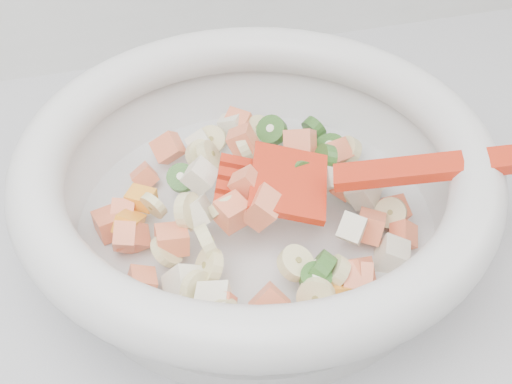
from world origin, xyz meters
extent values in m
cylinder|color=silver|center=(-0.11, 1.44, 0.91)|extent=(0.29, 0.29, 0.02)
torus|color=silver|center=(-0.11, 1.44, 0.98)|extent=(0.36, 0.36, 0.04)
cylinder|color=beige|center=(-0.16, 1.35, 0.93)|extent=(0.03, 0.02, 0.03)
cylinder|color=beige|center=(-0.16, 1.39, 0.94)|extent=(0.03, 0.04, 0.04)
cylinder|color=beige|center=(-0.19, 1.46, 0.94)|extent=(0.02, 0.02, 0.03)
cylinder|color=beige|center=(-0.10, 1.50, 0.95)|extent=(0.02, 0.03, 0.03)
cylinder|color=beige|center=(-0.13, 1.50, 0.94)|extent=(0.03, 0.03, 0.03)
cylinder|color=beige|center=(-0.10, 1.35, 0.93)|extent=(0.03, 0.03, 0.04)
cylinder|color=beige|center=(-0.03, 1.43, 0.94)|extent=(0.04, 0.02, 0.04)
cylinder|color=beige|center=(-0.08, 1.36, 0.94)|extent=(0.03, 0.03, 0.03)
cylinder|color=beige|center=(-0.14, 1.43, 0.96)|extent=(0.03, 0.02, 0.03)
cylinder|color=beige|center=(-0.17, 1.37, 0.93)|extent=(0.03, 0.03, 0.03)
cylinder|color=beige|center=(-0.08, 1.54, 0.93)|extent=(0.03, 0.02, 0.03)
cylinder|color=beige|center=(-0.12, 1.54, 0.93)|extent=(0.03, 0.03, 0.03)
cylinder|color=beige|center=(-0.02, 1.49, 0.93)|extent=(0.02, 0.03, 0.03)
cylinder|color=beige|center=(-0.18, 1.36, 0.92)|extent=(0.03, 0.03, 0.03)
cylinder|color=beige|center=(-0.18, 1.42, 0.93)|extent=(0.03, 0.03, 0.03)
cylinder|color=beige|center=(-0.14, 1.51, 0.94)|extent=(0.04, 0.03, 0.03)
cylinder|color=beige|center=(-0.01, 1.41, 0.93)|extent=(0.03, 0.03, 0.03)
cylinder|color=beige|center=(-0.10, 1.37, 0.94)|extent=(0.04, 0.03, 0.02)
cylinder|color=beige|center=(-0.16, 1.40, 0.95)|extent=(0.02, 0.03, 0.03)
cylinder|color=beige|center=(-0.01, 1.45, 0.93)|extent=(0.03, 0.02, 0.04)
cylinder|color=beige|center=(-0.16, 1.43, 0.95)|extent=(0.03, 0.03, 0.03)
cube|color=#FF7E50|center=(-0.06, 1.36, 0.93)|extent=(0.03, 0.03, 0.03)
cube|color=#FF7E50|center=(-0.14, 1.42, 0.96)|extent=(0.03, 0.03, 0.02)
cube|color=#FF7E50|center=(-0.03, 1.40, 0.93)|extent=(0.03, 0.03, 0.03)
cube|color=#FF7E50|center=(-0.11, 1.41, 0.96)|extent=(0.04, 0.04, 0.03)
cube|color=#FF7E50|center=(-0.12, 1.43, 0.96)|extent=(0.03, 0.03, 0.03)
cube|color=#FF7E50|center=(-0.01, 1.42, 0.93)|extent=(0.02, 0.03, 0.03)
cube|color=#FF7E50|center=(-0.21, 1.40, 0.92)|extent=(0.02, 0.02, 0.03)
cube|color=#FF7E50|center=(-0.18, 1.42, 0.94)|extent=(0.02, 0.02, 0.02)
cube|color=#FF7E50|center=(-0.22, 1.46, 0.93)|extent=(0.03, 0.03, 0.02)
cube|color=#FF7E50|center=(-0.01, 1.39, 0.93)|extent=(0.03, 0.02, 0.03)
cube|color=#FF7E50|center=(-0.12, 1.34, 0.92)|extent=(0.03, 0.03, 0.03)
cube|color=#FF7E50|center=(-0.21, 1.44, 0.93)|extent=(0.02, 0.03, 0.03)
cube|color=#FF7E50|center=(-0.16, 1.35, 0.93)|extent=(0.03, 0.03, 0.03)
cube|color=#FF7E50|center=(-0.06, 1.50, 0.94)|extent=(0.03, 0.04, 0.04)
cube|color=#FF7E50|center=(-0.10, 1.55, 0.93)|extent=(0.03, 0.03, 0.03)
cube|color=#FF7E50|center=(-0.04, 1.44, 0.94)|extent=(0.02, 0.02, 0.02)
cube|color=#FF7E50|center=(-0.06, 1.36, 0.93)|extent=(0.03, 0.03, 0.03)
cube|color=#FF7E50|center=(-0.21, 1.47, 0.93)|extent=(0.02, 0.03, 0.02)
cube|color=#FF7E50|center=(-0.16, 1.53, 0.93)|extent=(0.03, 0.03, 0.03)
cube|color=#FF7E50|center=(-0.03, 1.49, 0.93)|extent=(0.03, 0.03, 0.03)
cube|color=#FF7E50|center=(-0.10, 1.51, 0.95)|extent=(0.03, 0.03, 0.03)
cube|color=#FF7E50|center=(-0.19, 1.51, 0.93)|extent=(0.02, 0.02, 0.03)
cube|color=#FF7E50|center=(-0.13, 1.35, 0.94)|extent=(0.03, 0.03, 0.03)
cube|color=#FF7E50|center=(-0.21, 1.44, 0.93)|extent=(0.03, 0.03, 0.03)
cylinder|color=green|center=(-0.03, 1.53, 0.93)|extent=(0.02, 0.03, 0.03)
cylinder|color=green|center=(-0.08, 1.45, 0.96)|extent=(0.03, 0.02, 0.03)
cylinder|color=green|center=(-0.05, 1.47, 0.95)|extent=(0.02, 0.04, 0.04)
cylinder|color=green|center=(-0.16, 1.48, 0.94)|extent=(0.03, 0.03, 0.03)
cylinder|color=green|center=(-0.09, 1.36, 0.94)|extent=(0.03, 0.03, 0.02)
cylinder|color=green|center=(-0.03, 1.50, 0.93)|extent=(0.03, 0.03, 0.02)
cylinder|color=green|center=(-0.05, 1.51, 0.93)|extent=(0.03, 0.03, 0.02)
cylinder|color=green|center=(-0.09, 1.37, 0.94)|extent=(0.03, 0.04, 0.03)
cylinder|color=green|center=(-0.07, 1.53, 0.94)|extent=(0.04, 0.04, 0.03)
cube|color=beige|center=(-0.09, 1.34, 0.92)|extent=(0.03, 0.04, 0.04)
cube|color=beige|center=(-0.02, 1.44, 0.93)|extent=(0.03, 0.03, 0.04)
cube|color=beige|center=(-0.03, 1.43, 0.94)|extent=(0.03, 0.03, 0.03)
cube|color=beige|center=(-0.16, 1.36, 0.93)|extent=(0.03, 0.03, 0.02)
cube|color=beige|center=(-0.03, 1.45, 0.94)|extent=(0.03, 0.03, 0.02)
cube|color=beige|center=(-0.03, 1.37, 0.92)|extent=(0.03, 0.03, 0.03)
cube|color=beige|center=(-0.06, 1.44, 0.95)|extent=(0.03, 0.03, 0.03)
cube|color=beige|center=(-0.15, 1.47, 0.95)|extent=(0.03, 0.03, 0.03)
cube|color=beige|center=(-0.18, 1.36, 0.93)|extent=(0.03, 0.03, 0.03)
cube|color=beige|center=(-0.14, 1.53, 0.93)|extent=(0.03, 0.02, 0.02)
cube|color=beige|center=(-0.18, 1.38, 0.93)|extent=(0.03, 0.03, 0.04)
cube|color=beige|center=(-0.10, 1.55, 0.93)|extent=(0.03, 0.03, 0.02)
cube|color=beige|center=(-0.16, 1.43, 0.95)|extent=(0.03, 0.03, 0.03)
cube|color=beige|center=(-0.05, 1.39, 0.94)|extent=(0.03, 0.03, 0.03)
cube|color=orange|center=(-0.07, 1.35, 0.93)|extent=(0.03, 0.02, 0.02)
cube|color=orange|center=(-0.21, 1.45, 0.93)|extent=(0.03, 0.03, 0.03)
cube|color=orange|center=(-0.19, 1.47, 0.94)|extent=(0.03, 0.03, 0.01)
cube|color=red|center=(-0.09, 1.43, 0.96)|extent=(0.08, 0.08, 0.02)
cube|color=red|center=(-0.12, 1.47, 0.96)|extent=(0.03, 0.02, 0.01)
cube|color=red|center=(-0.12, 1.45, 0.96)|extent=(0.03, 0.02, 0.01)
cube|color=red|center=(-0.13, 1.44, 0.96)|extent=(0.03, 0.02, 0.01)
cube|color=red|center=(-0.13, 1.42, 0.96)|extent=(0.03, 0.02, 0.01)
cube|color=red|center=(0.04, 1.39, 0.99)|extent=(0.20, 0.09, 0.05)
camera|label=1|loc=(-0.22, 1.06, 1.31)|focal=50.00mm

